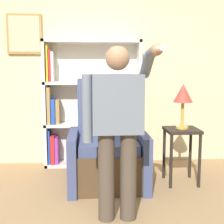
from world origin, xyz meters
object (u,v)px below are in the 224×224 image
at_px(armchair, 107,152).
at_px(table_lamp, 183,95).
at_px(side_table, 182,140).
at_px(bookcase, 85,106).
at_px(person_standing, 117,123).

distance_m(armchair, table_lamp, 1.12).
bearing_deg(table_lamp, side_table, 180.00).
bearing_deg(side_table, bookcase, 144.78).
bearing_deg(bookcase, side_table, -35.22).
bearing_deg(table_lamp, person_standing, -134.15).
distance_m(armchair, person_standing, 1.05).
bearing_deg(side_table, table_lamp, 0.00).
relative_size(bookcase, person_standing, 1.13).
xyz_separation_m(person_standing, side_table, (0.86, 0.88, -0.38)).
height_order(bookcase, side_table, bookcase).
xyz_separation_m(bookcase, person_standing, (0.31, -1.71, 0.05)).
distance_m(bookcase, armchair, 0.96).
distance_m(person_standing, table_lamp, 1.24).
relative_size(person_standing, table_lamp, 2.96).
relative_size(bookcase, table_lamp, 3.33).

